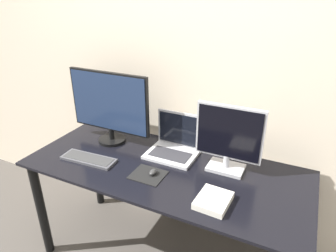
# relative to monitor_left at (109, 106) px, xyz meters

# --- Properties ---
(wall_back) EXTENTS (7.00, 0.05, 2.50)m
(wall_back) POSITION_rel_monitor_left_xyz_m (0.48, 0.28, 0.22)
(wall_back) COLOR beige
(wall_back) RESTS_ON ground_plane
(desk) EXTENTS (1.70, 0.72, 0.76)m
(desk) POSITION_rel_monitor_left_xyz_m (0.48, -0.14, -0.40)
(desk) COLOR black
(desk) RESTS_ON ground_plane
(monitor_left) EXTENTS (0.60, 0.19, 0.50)m
(monitor_left) POSITION_rel_monitor_left_xyz_m (0.00, 0.00, 0.00)
(monitor_left) COLOR black
(monitor_left) RESTS_ON desk
(monitor_right) EXTENTS (0.39, 0.15, 0.40)m
(monitor_right) POSITION_rel_monitor_left_xyz_m (0.82, -0.00, -0.06)
(monitor_right) COLOR #B2B2B7
(monitor_right) RESTS_ON desk
(laptop) EXTENTS (0.31, 0.25, 0.26)m
(laptop) POSITION_rel_monitor_left_xyz_m (0.46, 0.05, -0.20)
(laptop) COLOR silver
(laptop) RESTS_ON desk
(keyboard) EXTENTS (0.36, 0.14, 0.02)m
(keyboard) POSITION_rel_monitor_left_xyz_m (0.02, -0.28, -0.26)
(keyboard) COLOR #4C4C51
(keyboard) RESTS_ON desk
(mousepad) EXTENTS (0.19, 0.17, 0.00)m
(mousepad) POSITION_rel_monitor_left_xyz_m (0.44, -0.26, -0.26)
(mousepad) COLOR black
(mousepad) RESTS_ON desk
(mouse) EXTENTS (0.04, 0.06, 0.03)m
(mouse) POSITION_rel_monitor_left_xyz_m (0.46, -0.25, -0.25)
(mouse) COLOR #333333
(mouse) RESTS_ON mousepad
(book) EXTENTS (0.17, 0.20, 0.03)m
(book) POSITION_rel_monitor_left_xyz_m (0.85, -0.33, -0.25)
(book) COLOR silver
(book) RESTS_ON desk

